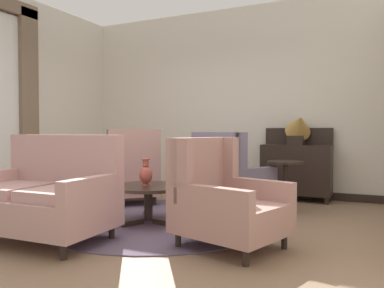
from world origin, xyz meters
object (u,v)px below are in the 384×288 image
side_table (285,182)px  sideboard (296,168)px  armchair_beside_settee (131,173)px  armchair_foreground_right (223,201)px  coffee_table (148,192)px  armchair_near_sideboard (228,178)px  settee (44,197)px  gramophone (299,126)px  porcelain_vase (146,174)px

side_table → sideboard: 0.99m
armchair_beside_settee → armchair_foreground_right: size_ratio=1.07×
sideboard → coffee_table: bearing=-118.6°
armchair_beside_settee → armchair_near_sideboard: bearing=138.4°
armchair_foreground_right → armchair_near_sideboard: bearing=35.1°
settee → armchair_beside_settee: size_ratio=1.21×
coffee_table → gramophone: gramophone is taller
coffee_table → armchair_foreground_right: (1.11, -0.47, 0.06)m
armchair_beside_settee → armchair_foreground_right: bearing=100.4°
settee → gramophone: (1.86, 3.22, 0.72)m
porcelain_vase → side_table: bearing=45.3°
armchair_beside_settee → side_table: 2.23m
armchair_near_sideboard → side_table: armchair_near_sideboard is taller
side_table → gramophone: size_ratio=1.12×
porcelain_vase → armchair_foreground_right: 1.22m
settee → armchair_beside_settee: armchair_beside_settee is taller
settee → armchair_near_sideboard: bearing=58.6°
coffee_table → armchair_beside_settee: armchair_beside_settee is taller
coffee_table → porcelain_vase: porcelain_vase is taller
porcelain_vase → armchair_beside_settee: bearing=131.7°
armchair_near_sideboard → sideboard: sideboard is taller
coffee_table → sideboard: sideboard is taller
armchair_near_sideboard → side_table: size_ratio=1.64×
side_table → settee: bearing=-128.6°
armchair_foreground_right → side_table: size_ratio=1.60×
coffee_table → sideboard: 2.62m
armchair_foreground_right → armchair_beside_settee: bearing=70.9°
porcelain_vase → side_table: (1.32, 1.33, -0.17)m
armchair_foreground_right → coffee_table: bearing=83.5°
armchair_beside_settee → gramophone: 2.62m
coffee_table → side_table: (1.30, 1.31, 0.04)m
armchair_beside_settee → gramophone: bearing=165.2°
sideboard → side_table: bearing=-87.2°
porcelain_vase → armchair_foreground_right: (1.13, -0.45, -0.16)m
side_table → gramophone: 1.16m
porcelain_vase → gramophone: 2.65m
settee → armchair_beside_settee: 2.02m
armchair_near_sideboard → coffee_table: bearing=88.0°
gramophone → armchair_near_sideboard: bearing=-120.9°
coffee_table → side_table: side_table is taller
armchair_beside_settee → side_table: size_ratio=1.72×
side_table → armchair_foreground_right: bearing=-96.1°
porcelain_vase → settee: 1.15m
porcelain_vase → coffee_table: bearing=52.7°
settee → side_table: (1.86, 2.33, -0.01)m
settee → armchair_foreground_right: bearing=16.4°
armchair_near_sideboard → gramophone: 1.53m
porcelain_vase → armchair_foreground_right: size_ratio=0.29×
sideboard → gramophone: bearing=-61.4°
armchair_beside_settee → sideboard: 2.53m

